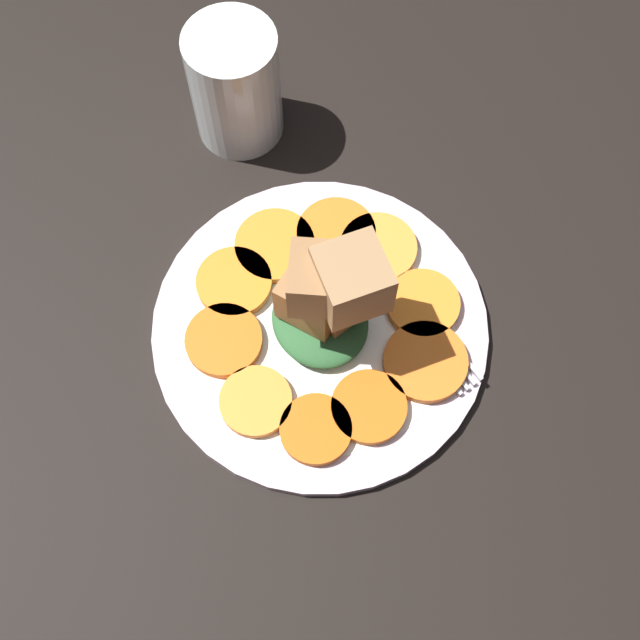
# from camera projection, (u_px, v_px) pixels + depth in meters

# --- Properties ---
(table_slab) EXTENTS (1.20, 1.20, 0.02)m
(table_slab) POSITION_uv_depth(u_px,v_px,m) (320.00, 335.00, 0.64)
(table_slab) COLOR black
(table_slab) RESTS_ON ground
(plate) EXTENTS (0.26, 0.26, 0.01)m
(plate) POSITION_uv_depth(u_px,v_px,m) (320.00, 328.00, 0.63)
(plate) COLOR silver
(plate) RESTS_ON table_slab
(carrot_slice_0) EXTENTS (0.06, 0.06, 0.01)m
(carrot_slice_0) POSITION_uv_depth(u_px,v_px,m) (378.00, 248.00, 0.65)
(carrot_slice_0) COLOR orange
(carrot_slice_0) RESTS_ON plate
(carrot_slice_1) EXTENTS (0.06, 0.06, 0.01)m
(carrot_slice_1) POSITION_uv_depth(u_px,v_px,m) (336.00, 234.00, 0.65)
(carrot_slice_1) COLOR orange
(carrot_slice_1) RESTS_ON plate
(carrot_slice_2) EXTENTS (0.07, 0.07, 0.01)m
(carrot_slice_2) POSITION_uv_depth(u_px,v_px,m) (276.00, 245.00, 0.65)
(carrot_slice_2) COLOR orange
(carrot_slice_2) RESTS_ON plate
(carrot_slice_3) EXTENTS (0.06, 0.06, 0.01)m
(carrot_slice_3) POSITION_uv_depth(u_px,v_px,m) (234.00, 282.00, 0.63)
(carrot_slice_3) COLOR orange
(carrot_slice_3) RESTS_ON plate
(carrot_slice_4) EXTENTS (0.06, 0.06, 0.01)m
(carrot_slice_4) POSITION_uv_depth(u_px,v_px,m) (224.00, 340.00, 0.62)
(carrot_slice_4) COLOR orange
(carrot_slice_4) RESTS_ON plate
(carrot_slice_5) EXTENTS (0.05, 0.05, 0.01)m
(carrot_slice_5) POSITION_uv_depth(u_px,v_px,m) (256.00, 401.00, 0.60)
(carrot_slice_5) COLOR orange
(carrot_slice_5) RESTS_ON plate
(carrot_slice_6) EXTENTS (0.05, 0.05, 0.01)m
(carrot_slice_6) POSITION_uv_depth(u_px,v_px,m) (316.00, 429.00, 0.59)
(carrot_slice_6) COLOR #D45F12
(carrot_slice_6) RESTS_ON plate
(carrot_slice_7) EXTENTS (0.06, 0.06, 0.01)m
(carrot_slice_7) POSITION_uv_depth(u_px,v_px,m) (374.00, 404.00, 0.60)
(carrot_slice_7) COLOR #D66114
(carrot_slice_7) RESTS_ON plate
(carrot_slice_8) EXTENTS (0.06, 0.06, 0.01)m
(carrot_slice_8) POSITION_uv_depth(u_px,v_px,m) (425.00, 362.00, 0.61)
(carrot_slice_8) COLOR orange
(carrot_slice_8) RESTS_ON plate
(carrot_slice_9) EXTENTS (0.06, 0.06, 0.01)m
(carrot_slice_9) POSITION_uv_depth(u_px,v_px,m) (423.00, 304.00, 0.63)
(carrot_slice_9) COLOR orange
(carrot_slice_9) RESTS_ON plate
(center_pile) EXTENTS (0.08, 0.08, 0.11)m
(center_pile) POSITION_uv_depth(u_px,v_px,m) (326.00, 295.00, 0.58)
(center_pile) COLOR #2D6033
(center_pile) RESTS_ON plate
(fork) EXTENTS (0.17, 0.04, 0.00)m
(fork) POSITION_uv_depth(u_px,v_px,m) (405.00, 306.00, 0.63)
(fork) COLOR #B2B2B7
(fork) RESTS_ON plate
(water_glass) EXTENTS (0.08, 0.08, 0.11)m
(water_glass) POSITION_uv_depth(u_px,v_px,m) (235.00, 86.00, 0.66)
(water_glass) COLOR silver
(water_glass) RESTS_ON table_slab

